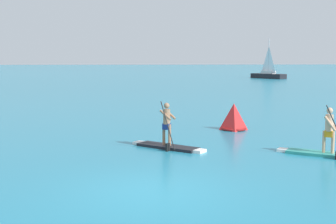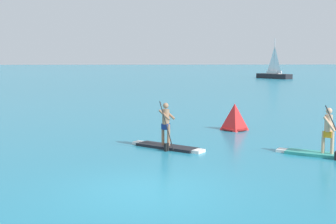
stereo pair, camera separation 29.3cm
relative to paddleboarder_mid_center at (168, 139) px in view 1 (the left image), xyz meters
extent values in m
plane|color=teal|center=(-0.89, -5.35, -0.35)|extent=(440.00, 440.00, 0.00)
cube|color=black|center=(0.01, 0.01, -0.30)|extent=(2.31, 2.07, 0.11)
cube|color=white|center=(1.06, -0.86, -0.30)|extent=(0.54, 0.56, 0.11)
cube|color=white|center=(-1.05, 0.88, -0.30)|extent=(0.49, 0.51, 0.11)
cylinder|color=#997051|center=(0.06, -0.04, 0.15)|extent=(0.11, 0.11, 0.80)
cylinder|color=#997051|center=(-0.14, 0.13, 0.15)|extent=(0.11, 0.11, 0.80)
cube|color=navy|center=(-0.04, 0.05, 0.46)|extent=(0.34, 0.34, 0.22)
cylinder|color=#997051|center=(-0.04, 0.05, 0.83)|extent=(0.26, 0.26, 0.55)
sphere|color=#997051|center=(-0.04, 0.05, 1.24)|extent=(0.21, 0.21, 0.21)
cylinder|color=#997051|center=(0.10, 0.13, 0.91)|extent=(0.43, 0.44, 0.40)
cylinder|color=#997051|center=(-0.10, -0.10, 0.91)|extent=(0.43, 0.44, 0.40)
cylinder|color=black|center=(-0.05, -0.52, 0.57)|extent=(0.50, 0.43, 1.73)
cube|color=black|center=(-0.05, -0.52, -0.22)|extent=(0.19, 0.21, 0.32)
cube|color=teal|center=(5.33, -1.75, -0.30)|extent=(2.62, 2.07, 0.10)
cube|color=white|center=(4.07, -0.91, -0.30)|extent=(0.51, 0.53, 0.10)
cylinder|color=tan|center=(5.48, -1.85, 0.13)|extent=(0.11, 0.11, 0.76)
cylinder|color=tan|center=(5.24, -1.68, 0.13)|extent=(0.11, 0.11, 0.76)
cube|color=orange|center=(5.36, -1.77, 0.41)|extent=(0.34, 0.33, 0.22)
cylinder|color=tan|center=(5.36, -1.77, 0.79)|extent=(0.26, 0.26, 0.57)
sphere|color=tan|center=(5.36, -1.77, 1.21)|extent=(0.21, 0.21, 0.21)
cylinder|color=tan|center=(5.48, -1.67, 0.79)|extent=(0.38, 0.29, 0.53)
cylinder|color=tan|center=(5.31, -1.92, 0.79)|extent=(0.38, 0.29, 0.53)
pyramid|color=red|center=(3.44, 3.99, 0.27)|extent=(1.08, 1.08, 1.24)
torus|color=maroon|center=(3.44, 3.99, -0.29)|extent=(1.18, 1.18, 0.12)
cube|color=black|center=(21.69, 55.55, 0.04)|extent=(4.78, 6.14, 0.78)
cylinder|color=#B2B2B7|center=(21.69, 55.55, 3.29)|extent=(0.12, 0.12, 5.73)
pyramid|color=white|center=(21.69, 55.55, 2.75)|extent=(0.95, 2.65, 4.44)
cube|color=silver|center=(21.69, 55.55, 0.66)|extent=(2.22, 2.53, 0.47)
camera|label=1|loc=(-1.47, -16.17, 2.98)|focal=47.57mm
camera|label=2|loc=(-1.17, -16.19, 2.98)|focal=47.57mm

